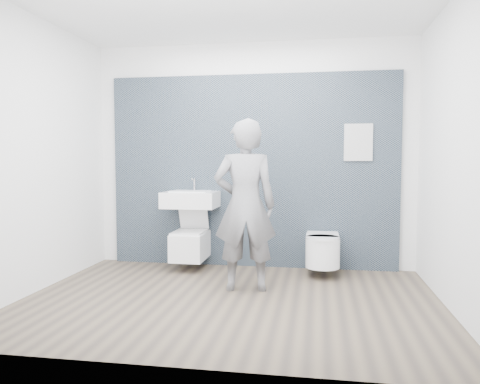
% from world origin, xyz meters
% --- Properties ---
extents(ground, '(4.00, 4.00, 0.00)m').
position_xyz_m(ground, '(0.00, 0.00, 0.00)').
color(ground, brown).
rests_on(ground, ground).
extents(room_shell, '(4.00, 4.00, 4.00)m').
position_xyz_m(room_shell, '(0.00, 0.00, 1.74)').
color(room_shell, silver).
rests_on(room_shell, ground).
extents(tile_wall, '(3.60, 0.06, 2.40)m').
position_xyz_m(tile_wall, '(0.00, 1.47, 0.00)').
color(tile_wall, black).
rests_on(tile_wall, ground).
extents(washbasin, '(0.65, 0.49, 0.49)m').
position_xyz_m(washbasin, '(-0.71, 1.20, 0.86)').
color(washbasin, white).
rests_on(washbasin, ground).
extents(toilet_square, '(0.39, 0.56, 0.74)m').
position_xyz_m(toilet_square, '(-0.71, 1.16, 0.32)').
color(toilet_square, white).
rests_on(toilet_square, ground).
extents(toilet_rounded, '(0.39, 0.66, 0.35)m').
position_xyz_m(toilet_rounded, '(0.89, 1.11, 0.30)').
color(toilet_rounded, white).
rests_on(toilet_rounded, ground).
extents(info_placard, '(0.33, 0.03, 0.44)m').
position_xyz_m(info_placard, '(1.30, 1.43, 0.00)').
color(info_placard, white).
rests_on(info_placard, ground).
extents(visitor, '(0.70, 0.52, 1.76)m').
position_xyz_m(visitor, '(0.09, 0.38, 0.88)').
color(visitor, slate).
rests_on(visitor, ground).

